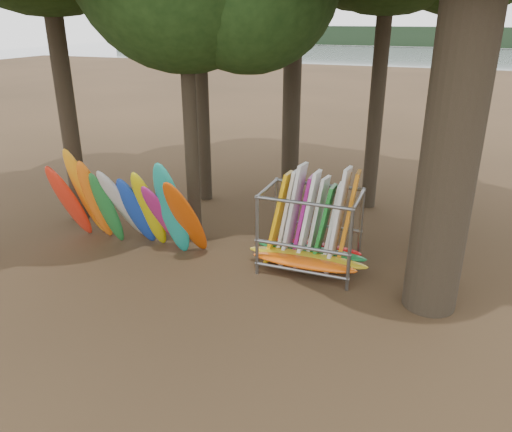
% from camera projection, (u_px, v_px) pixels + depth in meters
% --- Properties ---
extents(ground, '(120.00, 120.00, 0.00)m').
position_uv_depth(ground, '(208.00, 285.00, 12.44)').
color(ground, '#47331E').
rests_on(ground, ground).
extents(lake, '(160.00, 160.00, 0.00)m').
position_uv_depth(lake, '(412.00, 67.00, 64.42)').
color(lake, gray).
rests_on(lake, ground).
extents(far_shore, '(160.00, 4.00, 4.00)m').
position_uv_depth(far_shore, '(433.00, 37.00, 107.00)').
color(far_shore, black).
rests_on(far_shore, ground).
extents(kayak_row, '(4.66, 2.21, 3.08)m').
position_uv_depth(kayak_row, '(129.00, 207.00, 13.90)').
color(kayak_row, red).
rests_on(kayak_row, ground).
extents(storage_rack, '(3.19, 1.53, 2.84)m').
position_uv_depth(storage_rack, '(310.00, 233.00, 12.90)').
color(storage_rack, slate).
rests_on(storage_rack, ground).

